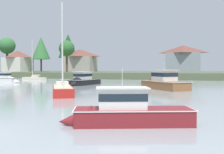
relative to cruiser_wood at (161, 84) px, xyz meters
name	(u,v)px	position (x,y,z in m)	size (l,w,h in m)	color
far_shore_bank	(164,74)	(-5.31, 50.46, 0.23)	(216.81, 44.80, 1.70)	#4C563D
cruiser_wood	(161,84)	(0.00, 0.00, 0.00)	(8.00, 8.59, 4.85)	brown
sailboat_cream	(34,79)	(-33.24, 19.12, -0.40)	(6.72, 2.99, 10.38)	beige
cruiser_black	(82,82)	(-14.09, 4.69, -0.08)	(3.64, 8.36, 4.28)	black
cruiser_maroon	(120,116)	(1.09, -24.86, -0.15)	(7.02, 3.96, 3.52)	maroon
cruiser_white	(5,80)	(-32.04, 7.28, -0.12)	(7.95, 2.98, 3.89)	white
sailboat_red	(62,92)	(-9.30, -11.49, -0.37)	(5.80, 8.01, 10.51)	#B2231E
shore_tree_center	(7,46)	(-65.87, 50.14, 10.88)	(6.42, 6.42, 13.15)	brown
shore_tree_center_left	(68,46)	(-40.39, 51.70, 10.35)	(7.05, 7.05, 13.65)	brown
shore_tree_inland_b	(67,49)	(-33.50, 37.05, 8.31)	(4.82, 4.82, 9.74)	brown
shore_tree_far_left	(41,48)	(-50.11, 49.12, 9.67)	(6.68, 6.68, 12.71)	brown
cottage_behind_trees	(18,61)	(-57.25, 45.07, 5.00)	(8.55, 8.64, 7.58)	silver
cottage_near_water	(80,60)	(-35.25, 50.79, 5.18)	(11.36, 8.03, 7.92)	#9E998E
cottage_eastern	(183,58)	(0.59, 48.89, 5.35)	(11.06, 6.72, 8.28)	gray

